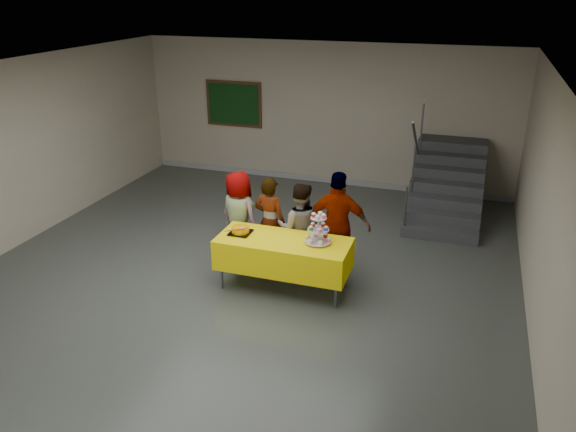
% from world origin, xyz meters
% --- Properties ---
extents(room_shell, '(10.00, 10.04, 3.02)m').
position_xyz_m(room_shell, '(0.00, 0.02, 2.13)').
color(room_shell, '#4C514C').
rests_on(room_shell, ground).
extents(bake_table, '(1.88, 0.78, 0.77)m').
position_xyz_m(bake_table, '(0.70, 0.31, 0.56)').
color(bake_table, '#595960').
rests_on(bake_table, ground).
extents(cupcake_stand, '(0.38, 0.38, 0.44)m').
position_xyz_m(cupcake_stand, '(1.18, 0.36, 0.95)').
color(cupcake_stand, silver).
rests_on(cupcake_stand, bake_table).
extents(bear_cake, '(0.32, 0.36, 0.12)m').
position_xyz_m(bear_cake, '(0.04, 0.32, 0.83)').
color(bear_cake, black).
rests_on(bear_cake, bake_table).
extents(schoolchild_a, '(0.84, 0.69, 1.46)m').
position_xyz_m(schoolchild_a, '(-0.26, 0.96, 0.73)').
color(schoolchild_a, slate).
rests_on(schoolchild_a, ground).
extents(schoolchild_b, '(0.57, 0.43, 1.43)m').
position_xyz_m(schoolchild_b, '(0.25, 0.97, 0.71)').
color(schoolchild_b, slate).
rests_on(schoolchild_b, ground).
extents(schoolchild_c, '(0.78, 0.66, 1.40)m').
position_xyz_m(schoolchild_c, '(0.75, 0.91, 0.70)').
color(schoolchild_c, slate).
rests_on(schoolchild_c, ground).
extents(schoolchild_d, '(0.98, 0.45, 1.63)m').
position_xyz_m(schoolchild_d, '(1.33, 0.93, 0.82)').
color(schoolchild_d, slate).
rests_on(schoolchild_d, ground).
extents(staircase, '(1.30, 2.40, 2.04)m').
position_xyz_m(staircase, '(2.70, 4.13, 0.49)').
color(staircase, '#424447').
rests_on(staircase, ground).
extents(noticeboard, '(1.30, 0.05, 1.00)m').
position_xyz_m(noticeboard, '(-2.05, 4.96, 1.60)').
color(noticeboard, '#472B16').
rests_on(noticeboard, ground).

